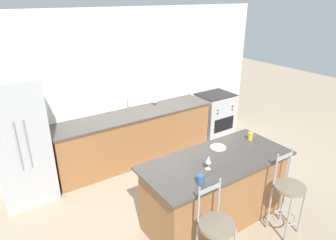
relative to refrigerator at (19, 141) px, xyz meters
name	(u,v)px	position (x,y,z in m)	size (l,w,h in m)	color
ground_plane	(146,168)	(1.89, -0.33, -0.94)	(18.00, 18.00, 0.00)	tan
wall_back	(124,86)	(1.89, 0.40, 0.41)	(6.00, 0.07, 2.70)	silver
back_counter	(135,136)	(1.89, 0.06, -0.47)	(2.98, 0.71, 0.94)	#936038
sink_faucet	(128,102)	(1.89, 0.26, 0.14)	(0.02, 0.13, 0.22)	#ADAFB5
kitchen_island	(215,190)	(2.01, -1.99, -0.46)	(2.01, 0.90, 0.95)	#936038
refrigerator	(19,141)	(0.00, 0.00, 0.00)	(0.74, 0.78, 1.87)	#ADAFB5
oven_range	(214,115)	(3.84, 0.06, -0.47)	(0.74, 0.64, 0.93)	#ADAFB5
bar_stool_near	(216,232)	(1.41, -2.65, -0.36)	(0.39, 0.39, 1.12)	#99999E
bar_stool_far	(288,194)	(2.61, -2.66, -0.36)	(0.39, 0.39, 1.12)	#99999E
dinner_plate	(218,147)	(2.23, -1.77, 0.02)	(0.22, 0.22, 0.02)	white
wine_glass	(209,160)	(1.76, -2.10, 0.14)	(0.07, 0.07, 0.18)	white
coffee_mug	(201,179)	(1.49, -2.28, 0.06)	(0.12, 0.08, 0.10)	#335689
tumbler_cup	(250,136)	(2.78, -1.85, 0.07)	(0.07, 0.07, 0.12)	gold
pumpkin_decoration	(155,101)	(2.46, 0.27, 0.04)	(0.11, 0.11, 0.11)	beige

